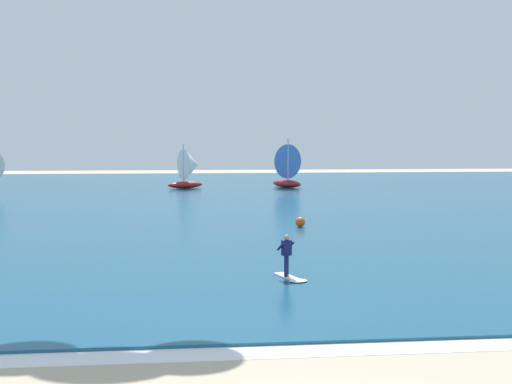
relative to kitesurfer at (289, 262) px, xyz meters
name	(u,v)px	position (x,y,z in m)	size (l,w,h in m)	color
ocean	(216,197)	(-1.49, 37.23, -0.65)	(160.00, 90.00, 0.10)	navy
shoreline_foam	(169,352)	(-4.32, -7.99, -0.70)	(65.53, 1.55, 0.01)	white
kitesurfer	(289,262)	(0.00, 0.00, 0.00)	(1.19, 2.03, 1.67)	white
sailboat_center_horizon	(190,168)	(-3.99, 48.10, 1.69)	(4.46, 3.99, 5.01)	maroon
sailboat_far_right	(283,165)	(6.80, 48.61, 1.96)	(4.53, 5.04, 5.60)	maroon
marker_buoy	(300,222)	(2.94, 14.40, -0.30)	(0.62, 0.62, 0.62)	#E55919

